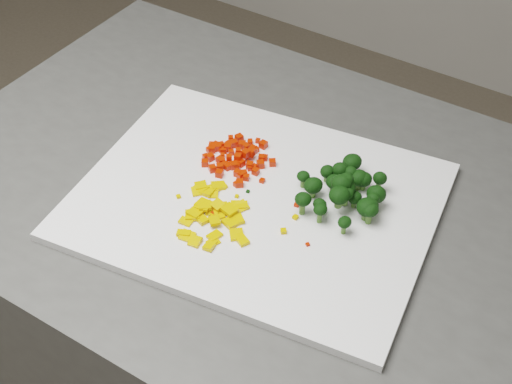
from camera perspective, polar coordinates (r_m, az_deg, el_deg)
The scene contains 145 objects.
counter_block at distance 1.32m, azimuth -0.27°, elevation -13.79°, with size 0.91×0.64×0.90m, color #464643.
cutting_board at distance 0.94m, azimuth 0.00°, elevation -0.71°, with size 0.46×0.36×0.01m, color white.
carrot_pile at distance 0.98m, azimuth -1.33°, elevation 3.08°, with size 0.10×0.10×0.03m, color red, non-canonical shape.
pepper_pile at distance 0.91m, azimuth -3.38°, elevation -1.44°, with size 0.12×0.12×0.02m, color #E4A20C, non-canonical shape.
broccoli_pile at distance 0.92m, azimuth 7.03°, elevation 0.31°, with size 0.12×0.12×0.06m, color black, non-canonical shape.
carrot_cube_0 at distance 0.99m, azimuth -0.39°, elevation 3.21°, with size 0.01×0.01×0.01m, color red.
carrot_cube_1 at distance 0.98m, azimuth 1.32°, elevation 2.37°, with size 0.01×0.01×0.01m, color red.
carrot_cube_2 at distance 1.01m, azimuth -3.56°, elevation 3.45°, with size 0.01×0.01×0.01m, color red.
carrot_cube_3 at distance 1.02m, azimuth -2.04°, elevation 4.32°, with size 0.01×0.01×0.01m, color red.
carrot_cube_4 at distance 1.01m, azimuth -0.26°, elevation 3.48°, with size 0.01×0.01×0.01m, color red.
carrot_cube_5 at distance 0.98m, azimuth -1.55°, elevation 2.09°, with size 0.01×0.01×0.01m, color red.
carrot_cube_6 at distance 1.01m, azimuth -3.74°, elevation 3.39°, with size 0.01×0.01×0.01m, color red.
carrot_cube_7 at distance 0.98m, azimuth -2.97°, elevation 2.00°, with size 0.01×0.01×0.01m, color red.
carrot_cube_8 at distance 1.02m, azimuth -0.46°, elevation 4.06°, with size 0.01×0.01×0.01m, color red.
carrot_cube_9 at distance 0.98m, azimuth 0.36°, elevation 2.23°, with size 0.01×0.01×0.01m, color red.
carrot_cube_10 at distance 1.01m, azimuth -2.82°, elevation 3.35°, with size 0.01×0.01×0.01m, color red.
carrot_cube_11 at distance 0.96m, azimuth -1.31°, elevation 1.32°, with size 0.01×0.01×0.01m, color red.
carrot_cube_12 at distance 1.01m, azimuth -3.05°, elevation 3.60°, with size 0.01×0.01×0.01m, color red.
carrot_cube_13 at distance 0.99m, azimuth -1.42°, elevation 3.29°, with size 0.01×0.01×0.01m, color red.
carrot_cube_14 at distance 0.98m, azimuth -2.51°, elevation 2.19°, with size 0.01×0.01×0.01m, color red.
carrot_cube_15 at distance 1.00m, azimuth -2.61°, elevation 3.35°, with size 0.01×0.01×0.01m, color red.
carrot_cube_16 at distance 0.99m, azimuth -2.92°, elevation 2.60°, with size 0.01×0.01×0.01m, color red.
carrot_cube_17 at distance 1.01m, azimuth -1.11°, elevation 3.79°, with size 0.01×0.01×0.01m, color red.
carrot_cube_18 at distance 0.98m, azimuth -2.90°, elevation 2.01°, with size 0.01×0.01×0.01m, color red.
carrot_cube_19 at distance 0.99m, azimuth -2.76°, elevation 2.50°, with size 0.01×0.01×0.01m, color red.
carrot_cube_20 at distance 0.98m, azimuth -1.75°, elevation 2.14°, with size 0.01×0.01×0.01m, color red.
carrot_cube_21 at distance 0.98m, azimuth -2.17°, elevation 2.78°, with size 0.01×0.01×0.01m, color red.
carrot_cube_22 at distance 1.00m, azimuth -0.80°, elevation 3.02°, with size 0.01×0.01×0.01m, color red.
carrot_cube_23 at distance 1.00m, azimuth -4.07°, elevation 2.84°, with size 0.01×0.01×0.01m, color red.
carrot_cube_24 at distance 0.98m, azimuth -4.12°, elevation 2.34°, with size 0.01×0.01×0.01m, color red.
carrot_cube_25 at distance 0.95m, azimuth -1.32°, elevation 0.71°, with size 0.01×0.01×0.01m, color red.
carrot_cube_26 at distance 1.01m, azimuth -1.59°, elevation 3.78°, with size 0.01×0.01×0.01m, color red.
carrot_cube_27 at distance 0.98m, azimuth -2.18°, elevation 2.09°, with size 0.01×0.01×0.01m, color red.
carrot_cube_28 at distance 1.02m, azimuth 0.15°, elevation 4.12°, with size 0.01×0.01×0.01m, color red.
carrot_cube_29 at distance 1.01m, azimuth 0.01°, elevation 3.42°, with size 0.01×0.01×0.01m, color red.
carrot_cube_30 at distance 1.01m, azimuth 0.58°, elevation 3.81°, with size 0.01×0.01×0.01m, color red.
carrot_cube_31 at distance 1.01m, azimuth -2.15°, elevation 3.81°, with size 0.01×0.01×0.01m, color red.
carrot_cube_32 at distance 0.98m, azimuth -0.50°, elevation 2.16°, with size 0.01×0.01×0.01m, color red.
carrot_cube_33 at distance 1.00m, azimuth -1.99°, elevation 3.20°, with size 0.01×0.01×0.01m, color red.
carrot_cube_34 at distance 0.97m, azimuth -0.94°, elevation 1.52°, with size 0.01×0.01×0.01m, color red.
carrot_cube_35 at distance 0.98m, azimuth -0.82°, elevation 3.11°, with size 0.01×0.01×0.01m, color red.
carrot_cube_36 at distance 0.98m, azimuth -1.21°, elevation 2.35°, with size 0.01×0.01×0.01m, color red.
carrot_cube_37 at distance 0.97m, azimuth -2.94°, elevation 1.49°, with size 0.01×0.01×0.01m, color red.
carrot_cube_38 at distance 0.98m, azimuth -3.42°, elevation 1.82°, with size 0.01×0.01×0.01m, color red.
carrot_cube_39 at distance 1.00m, azimuth -0.05°, elevation 3.36°, with size 0.01×0.01×0.01m, color red.
carrot_cube_40 at distance 0.96m, azimuth -1.16°, elevation 1.40°, with size 0.01×0.01×0.01m, color red.
carrot_cube_41 at distance 0.96m, azimuth -0.78°, elevation 1.17°, with size 0.01×0.01×0.01m, color red.
carrot_cube_42 at distance 0.98m, azimuth -1.75°, elevation 2.16°, with size 0.01×0.01×0.01m, color red.
carrot_cube_43 at distance 0.96m, azimuth -1.01°, elevation 1.36°, with size 0.01×0.01×0.01m, color red.
carrot_cube_44 at distance 0.99m, azimuth 0.73°, elevation 2.77°, with size 0.01×0.01×0.01m, color red.
carrot_cube_45 at distance 0.98m, azimuth -2.29°, elevation 2.02°, with size 0.01×0.01×0.01m, color red.
carrot_cube_46 at distance 0.97m, azimuth -0.03°, elevation 1.65°, with size 0.01×0.01×0.01m, color red.
carrot_cube_47 at distance 0.97m, azimuth -1.48°, elevation 1.52°, with size 0.01×0.01×0.01m, color red.
carrot_cube_48 at distance 0.99m, azimuth -1.40°, elevation 2.43°, with size 0.01×0.01×0.01m, color red.
carrot_cube_49 at distance 1.01m, azimuth -2.79°, elevation 3.80°, with size 0.01×0.01×0.01m, color red.
carrot_cube_50 at distance 0.99m, azimuth -2.86°, elevation 2.55°, with size 0.01×0.01×0.01m, color red.
carrot_cube_51 at distance 0.97m, azimuth -3.51°, elevation 1.88°, with size 0.01×0.01×0.01m, color red.
carrot_cube_52 at distance 1.02m, azimuth -0.50°, elevation 3.96°, with size 0.01×0.01×0.01m, color red.
carrot_cube_53 at distance 0.99m, azimuth 0.44°, elevation 2.74°, with size 0.01×0.01×0.01m, color red.
carrot_cube_54 at distance 1.00m, azimuth -0.79°, elevation 3.63°, with size 0.01×0.01×0.01m, color red.
carrot_cube_55 at distance 0.98m, azimuth -1.47°, elevation 2.81°, with size 0.01×0.01×0.01m, color red.
carrot_cube_56 at distance 1.01m, azimuth -3.01°, elevation 3.50°, with size 0.01×0.01×0.01m, color red.
carrot_cube_57 at distance 1.01m, azimuth -3.54°, elevation 3.73°, with size 0.01×0.01×0.01m, color red.
carrot_cube_58 at distance 1.02m, azimuth -1.36°, elevation 4.34°, with size 0.01×0.01×0.01m, color red.
carrot_cube_59 at distance 0.95m, azimuth -1.57°, elevation 0.63°, with size 0.01×0.01×0.01m, color red.
carrot_cube_60 at distance 0.99m, azimuth -1.34°, elevation 2.62°, with size 0.01×0.01×0.01m, color red.
carrot_cube_61 at distance 1.01m, azimuth -2.26°, elevation 3.57°, with size 0.01×0.01×0.01m, color red.
carrot_cube_62 at distance 0.98m, azimuth -0.51°, elevation 1.93°, with size 0.01×0.01×0.01m, color red.
carrot_cube_63 at distance 1.00m, azimuth -2.69°, elevation 2.93°, with size 0.01×0.01×0.01m, color red.
carrot_cube_64 at distance 1.01m, azimuth -3.21°, elevation 3.76°, with size 0.01×0.01×0.01m, color red.
carrot_cube_65 at distance 1.01m, azimuth -3.23°, elevation 3.49°, with size 0.01×0.01×0.01m, color red.
carrot_cube_66 at distance 0.99m, azimuth -3.68°, elevation 2.79°, with size 0.01×0.01×0.01m, color red.
carrot_cube_67 at distance 1.01m, azimuth -1.80°, elevation 3.90°, with size 0.01×0.01×0.01m, color red.
carrot_cube_68 at distance 0.98m, azimuth -0.12°, elevation 2.06°, with size 0.01×0.01×0.01m, color red.
pepper_chunk_0 at distance 0.89m, azimuth -5.51°, elevation -3.54°, with size 0.02×0.02×0.00m, color #E4A20C.
pepper_chunk_1 at distance 0.88m, azimuth -1.14°, elevation -3.84°, with size 0.02×0.01×0.00m, color #E4A20C.
pepper_chunk_2 at distance 0.93m, azimuth -1.60°, elevation -0.99°, with size 0.01×0.01×0.00m, color #E4A20C.
pepper_chunk_3 at distance 0.88m, azimuth -3.44°, elevation -4.05°, with size 0.02×0.01×0.00m, color #E4A20C.
pepper_chunk_4 at distance 0.91m, azimuth -3.14°, elevation -1.85°, with size 0.02×0.02×0.00m, color #E4A20C.
pepper_chunk_5 at distance 0.91m, azimuth -2.14°, elevation -1.39°, with size 0.02×0.02×0.00m, color #E4A20C.
pepper_chunk_6 at distance 0.92m, azimuth -2.69°, elevation -1.12°, with size 0.01×0.01×0.00m, color #E4A20C.
pepper_chunk_7 at distance 0.91m, azimuth -1.99°, elevation -1.81°, with size 0.02×0.01×0.00m, color #E4A20C.
pepper_chunk_8 at distance 0.92m, azimuth -4.20°, elevation -0.95°, with size 0.02×0.02×0.00m, color #E4A20C.
pepper_chunk_9 at distance 0.89m, azimuth -3.33°, elevation -3.51°, with size 0.02×0.01×0.00m, color #E4A20C.
pepper_chunk_10 at distance 0.92m, azimuth -1.16°, elevation -1.09°, with size 0.01×0.02×0.00m, color #E4A20C.
pepper_chunk_11 at distance 0.92m, azimuth -4.12°, elevation -1.07°, with size 0.02×0.02×0.00m, color #E4A20C.
pepper_chunk_12 at distance 0.95m, azimuth -3.88°, elevation 0.14°, with size 0.02×0.01×0.00m, color #E4A20C.
pepper_chunk_13 at distance 0.88m, azimuth -4.90°, elevation -3.98°, with size 0.01×0.02×0.00m, color #E4A20C.
pepper_chunk_14 at distance 0.91m, azimuth -4.30°, elevation -2.24°, with size 0.01×0.01×0.00m, color #E4A20C.
pepper_chunk_15 at distance 0.92m, azimuth -3.10°, elevation -1.03°, with size 0.01×0.02×0.01m, color #E4A20C.
pepper_chunk_16 at distance 0.92m, azimuth -3.46°, elevation -1.55°, with size 0.02×0.02×0.00m, color #E4A20C.
pepper_chunk_17 at distance 0.91m, azimuth -5.12°, elevation -1.85°, with size 0.02×0.02×0.00m, color #E4A20C.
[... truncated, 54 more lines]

